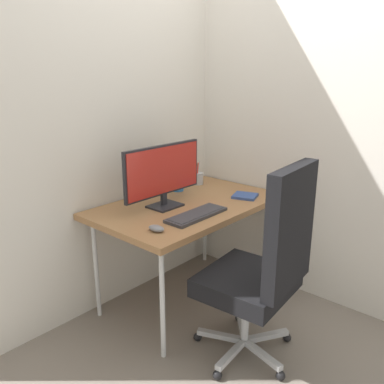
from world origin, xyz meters
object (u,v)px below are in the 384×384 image
at_px(office_chair, 264,264).
at_px(mouse, 156,228).
at_px(pen_holder, 198,178).
at_px(notebook, 245,196).
at_px(keyboard, 197,215).
at_px(coffee_mug, 178,183).
at_px(monitor, 163,172).

xyz_separation_m(office_chair, mouse, (-0.28, 0.51, 0.15)).
distance_m(pen_holder, notebook, 0.46).
xyz_separation_m(keyboard, mouse, (-0.32, 0.01, 0.01)).
xyz_separation_m(mouse, notebook, (0.82, -0.01, -0.01)).
bearing_deg(office_chair, mouse, 118.89).
height_order(keyboard, coffee_mug, coffee_mug).
bearing_deg(pen_holder, keyboard, -139.78).
bearing_deg(notebook, coffee_mug, 92.94).
bearing_deg(monitor, keyboard, -90.30).
bearing_deg(coffee_mug, monitor, -150.27).
height_order(office_chair, monitor, office_chair).
bearing_deg(office_chair, coffee_mug, 69.51).
distance_m(office_chair, pen_holder, 1.14).
bearing_deg(pen_holder, coffee_mug, -178.80).
distance_m(office_chair, mouse, 0.60).
bearing_deg(keyboard, monitor, 89.70).
xyz_separation_m(keyboard, pen_holder, (0.54, 0.46, 0.04)).
bearing_deg(pen_holder, mouse, -152.39).
bearing_deg(notebook, office_chair, -157.01).
relative_size(office_chair, coffee_mug, 9.14).
bearing_deg(pen_holder, office_chair, -121.30).
bearing_deg(office_chair, keyboard, 85.63).
bearing_deg(notebook, keyboard, 160.56).
relative_size(mouse, notebook, 0.63).
height_order(office_chair, pen_holder, office_chair).
height_order(monitor, coffee_mug, monitor).
height_order(mouse, pen_holder, pen_holder).
height_order(mouse, notebook, mouse).
xyz_separation_m(pen_holder, notebook, (-0.04, -0.46, -0.04)).
distance_m(pen_holder, coffee_mug, 0.23).
bearing_deg(notebook, monitor, 131.98).
bearing_deg(keyboard, mouse, 178.30).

